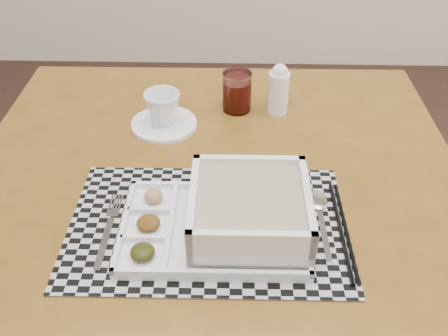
{
  "coord_description": "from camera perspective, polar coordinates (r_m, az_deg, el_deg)",
  "views": [
    {
      "loc": [
        0.01,
        -0.3,
        1.38
      ],
      "look_at": [
        -0.01,
        0.41,
        0.82
      ],
      "focal_mm": 40.0,
      "sensor_mm": 36.0,
      "label": 1
    }
  ],
  "objects": [
    {
      "name": "spoon",
      "position": [
        0.94,
        10.77,
        -4.2
      ],
      "size": [
        0.04,
        0.18,
        0.01
      ],
      "color": "silver",
      "rests_on": "placemat"
    },
    {
      "name": "fork",
      "position": [
        0.91,
        -13.04,
        -6.68
      ],
      "size": [
        0.02,
        0.19,
        0.0
      ],
      "color": "silver",
      "rests_on": "placemat"
    },
    {
      "name": "serving_tray",
      "position": [
        0.86,
        1.82,
        -5.51
      ],
      "size": [
        0.32,
        0.22,
        0.09
      ],
      "color": "white",
      "rests_on": "placemat"
    },
    {
      "name": "dining_table",
      "position": [
        1.03,
        -1.1,
        -5.4
      ],
      "size": [
        1.01,
        1.01,
        0.75
      ],
      "color": "#5D3B11",
      "rests_on": "ground"
    },
    {
      "name": "saucer",
      "position": [
        1.15,
        -6.86,
        5.0
      ],
      "size": [
        0.15,
        0.15,
        0.01
      ],
      "primitive_type": "cylinder",
      "color": "white",
      "rests_on": "dining_table"
    },
    {
      "name": "juice_glass",
      "position": [
        1.19,
        1.49,
        8.57
      ],
      "size": [
        0.07,
        0.07,
        0.1
      ],
      "color": "white",
      "rests_on": "dining_table"
    },
    {
      "name": "placemat",
      "position": [
        0.89,
        -1.8,
        -6.53
      ],
      "size": [
        0.5,
        0.32,
        0.0
      ],
      "primitive_type": "cube",
      "rotation": [
        0.0,
        0.0,
        0.01
      ],
      "color": "#A5A4AC",
      "rests_on": "dining_table"
    },
    {
      "name": "cup",
      "position": [
        1.13,
        -7.02,
        6.81
      ],
      "size": [
        0.08,
        0.08,
        0.08
      ],
      "primitive_type": "imported",
      "rotation": [
        0.0,
        0.0,
        0.04
      ],
      "color": "white",
      "rests_on": "saucer"
    },
    {
      "name": "creamer_bottle",
      "position": [
        1.17,
        6.25,
        8.91
      ],
      "size": [
        0.05,
        0.05,
        0.12
      ],
      "color": "white",
      "rests_on": "dining_table"
    },
    {
      "name": "chopsticks",
      "position": [
        0.9,
        13.47,
        -6.91
      ],
      "size": [
        0.02,
        0.24,
        0.01
      ],
      "color": "black",
      "rests_on": "placemat"
    }
  ]
}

